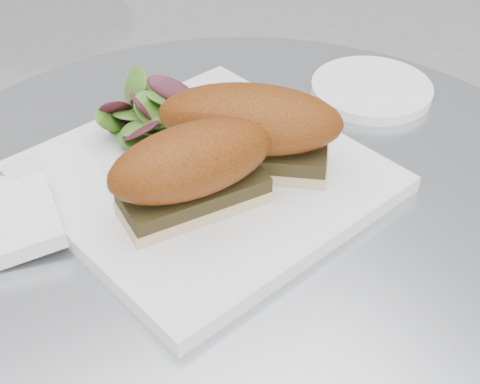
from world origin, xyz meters
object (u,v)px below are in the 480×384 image
object	(u,v)px
plate	(205,177)
sandwich_right	(250,127)
sandwich_left	(193,169)
saucer	(372,89)

from	to	relation	value
plate	sandwich_right	world-z (taller)	sandwich_right
sandwich_right	sandwich_left	bearing A→B (deg)	-120.37
plate	sandwich_right	distance (m)	0.07
sandwich_left	sandwich_right	size ratio (longest dim) A/B	0.83
plate	sandwich_left	world-z (taller)	sandwich_left
sandwich_right	saucer	distance (m)	0.21
sandwich_left	saucer	distance (m)	0.29
plate	sandwich_left	size ratio (longest dim) A/B	1.90
plate	saucer	xyz separation A→B (m)	(0.24, 0.05, -0.00)
plate	sandwich_left	xyz separation A→B (m)	(-0.03, -0.04, 0.05)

